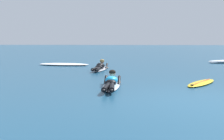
# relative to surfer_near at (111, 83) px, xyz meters

# --- Properties ---
(ground_plane) EXTENTS (120.00, 120.00, 0.00)m
(ground_plane) POSITION_rel_surfer_near_xyz_m (2.21, 8.10, -0.14)
(ground_plane) COLOR navy
(surfer_near) EXTENTS (0.53, 2.71, 0.53)m
(surfer_near) POSITION_rel_surfer_near_xyz_m (0.00, 0.00, 0.00)
(surfer_near) COLOR silver
(surfer_near) RESTS_ON ground
(surfer_far) EXTENTS (0.72, 2.67, 0.54)m
(surfer_far) POSITION_rel_surfer_near_xyz_m (-0.90, 4.99, 0.00)
(surfer_far) COLOR silver
(surfer_far) RESTS_ON ground
(drifting_surfboard) EXTENTS (1.54, 2.05, 0.16)m
(drifting_surfboard) POSITION_rel_surfer_near_xyz_m (2.93, 0.90, -0.10)
(drifting_surfboard) COLOR yellow
(drifting_surfboard) RESTS_ON ground
(whitewater_back) EXTENTS (3.00, 1.32, 0.12)m
(whitewater_back) POSITION_rel_surfer_near_xyz_m (-3.24, 7.43, -0.08)
(whitewater_back) COLOR white
(whitewater_back) RESTS_ON ground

